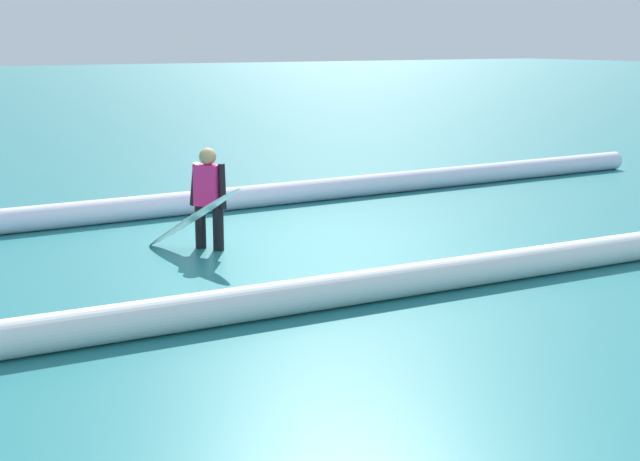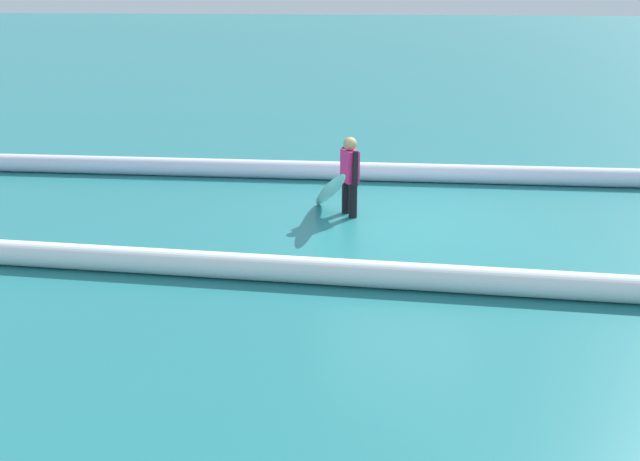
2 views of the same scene
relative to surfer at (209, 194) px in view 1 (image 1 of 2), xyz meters
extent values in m
plane|color=#227578|center=(-0.92, 0.28, -0.73)|extent=(173.89, 173.89, 0.00)
cylinder|color=black|center=(-0.07, 0.12, -0.44)|extent=(0.14, 0.14, 0.57)
cylinder|color=black|center=(0.07, -0.12, -0.44)|extent=(0.14, 0.14, 0.57)
cube|color=#D82672|center=(0.00, 0.00, 0.11)|extent=(0.34, 0.39, 0.53)
sphere|color=tan|center=(0.00, 0.00, 0.47)|extent=(0.22, 0.22, 0.22)
cylinder|color=black|center=(-0.11, 0.19, 0.11)|extent=(0.09, 0.12, 0.58)
cylinder|color=black|center=(0.11, -0.19, 0.11)|extent=(0.09, 0.23, 0.58)
ellipsoid|color=white|center=(0.31, 0.17, -0.27)|extent=(0.85, 1.64, 0.96)
ellipsoid|color=red|center=(0.31, 0.17, -0.26)|extent=(0.56, 1.27, 0.78)
cylinder|color=white|center=(2.06, -2.34, -0.55)|extent=(24.94, 0.83, 0.36)
cylinder|color=white|center=(-1.18, 3.15, -0.55)|extent=(15.24, 0.94, 0.35)
camera|label=1|loc=(4.92, 10.84, 1.94)|focal=52.78mm
camera|label=2|loc=(-1.04, 12.20, 2.94)|focal=43.19mm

